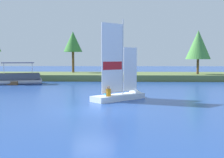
% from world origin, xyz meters
% --- Properties ---
extents(ground_plane, '(200.00, 200.00, 0.00)m').
position_xyz_m(ground_plane, '(0.00, 0.00, 0.00)').
color(ground_plane, '#234793').
extents(shore_bank, '(80.00, 10.29, 0.86)m').
position_xyz_m(shore_bank, '(0.00, 26.83, 0.43)').
color(shore_bank, '#5B703D').
rests_on(shore_bank, ground).
extents(shoreline_tree_midleft, '(3.02, 3.02, 6.62)m').
position_xyz_m(shoreline_tree_midleft, '(-6.40, 29.51, 5.79)').
color(shoreline_tree_midleft, brown).
rests_on(shoreline_tree_midleft, shore_bank).
extents(shoreline_tree_centre, '(3.57, 3.57, 6.33)m').
position_xyz_m(shoreline_tree_centre, '(12.54, 25.03, 5.09)').
color(shoreline_tree_centre, brown).
rests_on(shoreline_tree_centre, shore_bank).
extents(wooden_dock, '(1.81, 5.87, 0.42)m').
position_xyz_m(wooden_dock, '(-11.68, 19.24, 0.21)').
color(wooden_dock, brown).
rests_on(wooden_dock, ground).
extents(sailboat, '(4.52, 4.34, 6.48)m').
position_xyz_m(sailboat, '(1.94, 4.97, 0.52)').
color(sailboat, silver).
rests_on(sailboat, ground).
extents(pontoon_boat, '(6.01, 4.03, 2.65)m').
position_xyz_m(pontoon_boat, '(-11.14, 17.73, 0.67)').
color(pontoon_boat, '#B2B2B7').
rests_on(pontoon_boat, ground).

